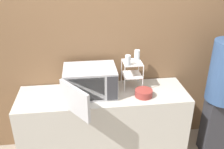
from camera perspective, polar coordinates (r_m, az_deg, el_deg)
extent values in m
cube|color=brown|center=(3.00, -2.76, 5.76)|extent=(8.00, 0.06, 2.60)
cube|color=#B7B2A8|center=(3.11, -1.89, -11.44)|extent=(1.95, 0.60, 0.88)
cube|color=#ADADB2|center=(2.81, -5.01, -1.47)|extent=(0.58, 0.41, 0.32)
cube|color=#B7B2A8|center=(2.63, -6.19, -3.52)|extent=(0.42, 0.01, 0.27)
cube|color=#333338|center=(2.64, 0.10, -3.23)|extent=(0.11, 0.01, 0.28)
cube|color=#ADADB2|center=(2.46, -8.54, -5.87)|extent=(0.29, 0.38, 0.31)
cylinder|color=white|center=(2.82, 2.91, -1.16)|extent=(0.01, 0.01, 0.33)
cylinder|color=white|center=(2.87, 7.10, -0.91)|extent=(0.01, 0.01, 0.33)
cylinder|color=white|center=(3.03, 2.17, 0.78)|extent=(0.01, 0.01, 0.33)
cylinder|color=white|center=(3.07, 6.09, 0.99)|extent=(0.01, 0.01, 0.33)
cube|color=white|center=(2.94, 4.57, -0.04)|extent=(0.21, 0.23, 0.01)
cube|color=white|center=(2.88, 4.68, 2.76)|extent=(0.21, 0.23, 0.01)
cylinder|color=silver|center=(2.77, 3.66, 3.29)|extent=(0.07, 0.07, 0.12)
cylinder|color=silver|center=(2.94, 5.75, 4.52)|extent=(0.07, 0.07, 0.12)
cylinder|color=maroon|center=(2.84, 7.22, -4.86)|extent=(0.11, 0.11, 0.01)
cylinder|color=maroon|center=(2.82, 7.26, -4.24)|extent=(0.20, 0.20, 0.08)
cube|color=#2D2D33|center=(3.47, 22.73, -10.63)|extent=(0.33, 0.21, 0.77)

